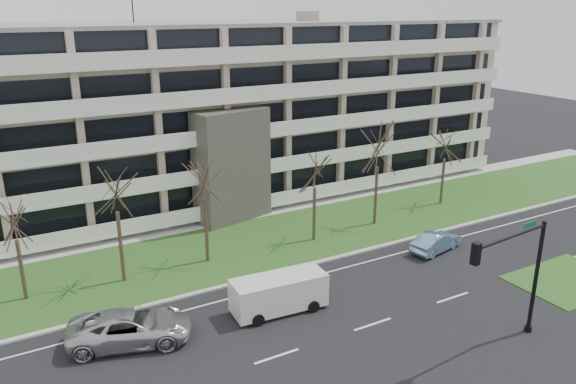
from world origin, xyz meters
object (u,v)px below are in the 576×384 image
silver_pickup (130,328)px  white_van (280,290)px  blue_sedan (436,242)px  traffic_signal (517,268)px

silver_pickup → white_van: (8.28, -0.97, 0.39)m
silver_pickup → blue_sedan: silver_pickup is taller
blue_sedan → traffic_signal: size_ratio=0.65×
blue_sedan → white_van: (-13.54, -1.69, 0.56)m
silver_pickup → white_van: bearing=-79.2°
silver_pickup → traffic_signal: size_ratio=0.95×
white_van → traffic_signal: traffic_signal is taller
silver_pickup → traffic_signal: 19.78m
blue_sedan → white_van: 13.66m
silver_pickup → white_van: white_van is taller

